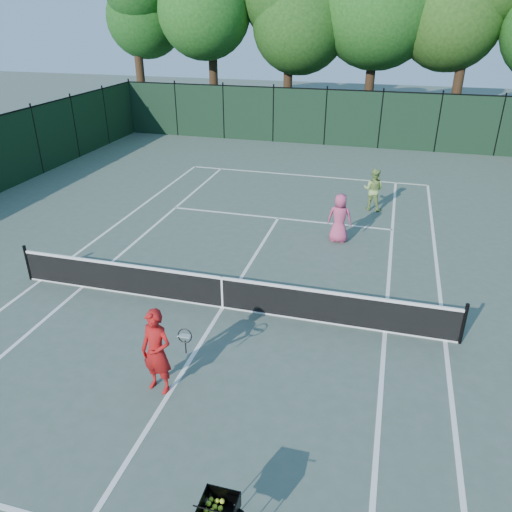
% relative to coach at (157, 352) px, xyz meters
% --- Properties ---
extents(ground, '(90.00, 90.00, 0.00)m').
position_rel_coach_xyz_m(ground, '(0.23, 3.25, -0.93)').
color(ground, '#48574D').
rests_on(ground, ground).
extents(sideline_doubles_left, '(0.10, 23.77, 0.01)m').
position_rel_coach_xyz_m(sideline_doubles_left, '(-5.25, 3.25, -0.92)').
color(sideline_doubles_left, white).
rests_on(sideline_doubles_left, ground).
extents(sideline_doubles_right, '(0.10, 23.77, 0.01)m').
position_rel_coach_xyz_m(sideline_doubles_right, '(5.72, 3.25, -0.92)').
color(sideline_doubles_right, white).
rests_on(sideline_doubles_right, ground).
extents(sideline_singles_left, '(0.10, 23.77, 0.01)m').
position_rel_coach_xyz_m(sideline_singles_left, '(-3.88, 3.25, -0.92)').
color(sideline_singles_left, white).
rests_on(sideline_singles_left, ground).
extents(sideline_singles_right, '(0.10, 23.77, 0.01)m').
position_rel_coach_xyz_m(sideline_singles_right, '(4.35, 3.25, -0.92)').
color(sideline_singles_right, white).
rests_on(sideline_singles_right, ground).
extents(baseline_far, '(10.97, 0.10, 0.01)m').
position_rel_coach_xyz_m(baseline_far, '(0.23, 15.14, -0.92)').
color(baseline_far, white).
rests_on(baseline_far, ground).
extents(service_line_far, '(8.23, 0.10, 0.01)m').
position_rel_coach_xyz_m(service_line_far, '(0.23, 9.65, -0.92)').
color(service_line_far, white).
rests_on(service_line_far, ground).
extents(center_service_line, '(0.10, 12.80, 0.01)m').
position_rel_coach_xyz_m(center_service_line, '(0.23, 3.25, -0.92)').
color(center_service_line, white).
rests_on(center_service_line, ground).
extents(tennis_net, '(11.69, 0.09, 1.06)m').
position_rel_coach_xyz_m(tennis_net, '(0.23, 3.25, -0.45)').
color(tennis_net, black).
rests_on(tennis_net, ground).
extents(fence_far, '(24.00, 0.05, 3.00)m').
position_rel_coach_xyz_m(fence_far, '(0.23, 21.25, 0.57)').
color(fence_far, black).
rests_on(fence_far, ground).
extents(coach, '(1.03, 0.59, 1.85)m').
position_rel_coach_xyz_m(coach, '(0.00, 0.00, 0.00)').
color(coach, '#AC1313').
rests_on(coach, ground).
extents(player_pink, '(0.82, 0.55, 1.65)m').
position_rel_coach_xyz_m(player_pink, '(2.61, 8.20, -0.10)').
color(player_pink, '#C4456E').
rests_on(player_pink, ground).
extents(player_green, '(0.88, 0.75, 1.61)m').
position_rel_coach_xyz_m(player_green, '(3.50, 11.49, -0.12)').
color(player_green, '#91B45A').
rests_on(player_green, ground).
extents(ball_hopper, '(0.63, 0.63, 0.97)m').
position_rel_coach_xyz_m(ball_hopper, '(2.27, -2.87, -0.12)').
color(ball_hopper, black).
rests_on(ball_hopper, ground).
extents(loose_ball_midcourt, '(0.07, 0.07, 0.07)m').
position_rel_coach_xyz_m(loose_ball_midcourt, '(-0.61, 1.03, -0.89)').
color(loose_ball_midcourt, '#CAEB30').
rests_on(loose_ball_midcourt, ground).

